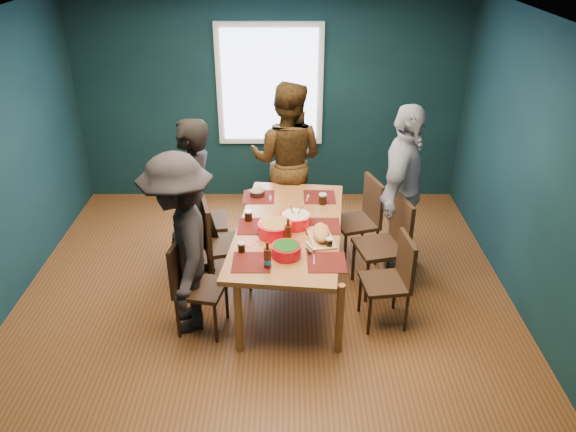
# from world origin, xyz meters

# --- Properties ---
(room) EXTENTS (5.01, 5.01, 2.71)m
(room) POSITION_xyz_m (0.00, 0.27, 1.37)
(room) COLOR brown
(room) RESTS_ON ground
(dining_table) EXTENTS (1.20, 2.09, 0.76)m
(dining_table) POSITION_xyz_m (0.24, 0.21, 0.69)
(dining_table) COLOR #A45B31
(dining_table) RESTS_ON floor
(chair_left_far) EXTENTS (0.52, 0.52, 1.01)m
(chair_left_far) POSITION_xyz_m (-0.76, 0.79, 0.59)
(chair_left_far) COLOR #301F10
(chair_left_far) RESTS_ON floor
(chair_left_mid) EXTENTS (0.54, 0.54, 0.97)m
(chair_left_mid) POSITION_xyz_m (-0.48, 0.32, 0.57)
(chair_left_mid) COLOR #301F10
(chair_left_mid) RESTS_ON floor
(chair_left_near) EXTENTS (0.49, 0.49, 0.92)m
(chair_left_near) POSITION_xyz_m (-0.65, -0.37, 0.54)
(chair_left_near) COLOR #301F10
(chair_left_near) RESTS_ON floor
(chair_right_far) EXTENTS (0.54, 0.54, 0.96)m
(chair_right_far) POSITION_xyz_m (1.06, 0.85, 0.56)
(chair_right_far) COLOR #301F10
(chair_right_far) RESTS_ON floor
(chair_right_mid) EXTENTS (0.56, 0.56, 1.02)m
(chair_right_mid) POSITION_xyz_m (1.25, 0.27, 0.59)
(chair_right_mid) COLOR #301F10
(chair_right_mid) RESTS_ON floor
(chair_right_near) EXTENTS (0.46, 0.46, 0.90)m
(chair_right_near) POSITION_xyz_m (1.21, -0.28, 0.53)
(chair_right_near) COLOR #301F10
(chair_right_near) RESTS_ON floor
(person_far_left) EXTENTS (0.62, 0.76, 1.79)m
(person_far_left) POSITION_xyz_m (-0.72, 0.42, 0.89)
(person_far_left) COLOR black
(person_far_left) RESTS_ON floor
(person_back) EXTENTS (1.05, 0.90, 1.86)m
(person_back) POSITION_xyz_m (0.22, 1.48, 0.93)
(person_back) COLOR black
(person_back) RESTS_ON floor
(person_right) EXTENTS (0.84, 1.18, 1.85)m
(person_right) POSITION_xyz_m (1.41, 0.64, 0.93)
(person_right) COLOR white
(person_right) RESTS_ON floor
(person_near_left) EXTENTS (0.86, 1.22, 1.73)m
(person_near_left) POSITION_xyz_m (-0.72, -0.32, 0.86)
(person_near_left) COLOR black
(person_near_left) RESTS_ON floor
(bowl_salad) EXTENTS (0.32, 0.32, 0.14)m
(bowl_salad) POSITION_xyz_m (0.11, 0.04, 0.83)
(bowl_salad) COLOR red
(bowl_salad) RESTS_ON dining_table
(bowl_dumpling) EXTENTS (0.30, 0.30, 0.28)m
(bowl_dumpling) POSITION_xyz_m (0.30, 0.23, 0.83)
(bowl_dumpling) COLOR red
(bowl_dumpling) RESTS_ON dining_table
(bowl_herbs) EXTENTS (0.27, 0.27, 0.12)m
(bowl_herbs) POSITION_xyz_m (0.22, -0.34, 0.82)
(bowl_herbs) COLOR red
(bowl_herbs) RESTS_ON dining_table
(cutting_board) EXTENTS (0.29, 0.54, 0.12)m
(cutting_board) POSITION_xyz_m (0.54, -0.03, 0.81)
(cutting_board) COLOR tan
(cutting_board) RESTS_ON dining_table
(small_bowl) EXTENTS (0.16, 0.16, 0.07)m
(small_bowl) POSITION_xyz_m (-0.10, 0.89, 0.79)
(small_bowl) COLOR black
(small_bowl) RESTS_ON dining_table
(beer_bottle_a) EXTENTS (0.07, 0.07, 0.25)m
(beer_bottle_a) POSITION_xyz_m (0.06, -0.52, 0.85)
(beer_bottle_a) COLOR #40170B
(beer_bottle_a) RESTS_ON dining_table
(beer_bottle_b) EXTENTS (0.07, 0.07, 0.25)m
(beer_bottle_b) POSITION_xyz_m (0.23, -0.11, 0.86)
(beer_bottle_b) COLOR #40170B
(beer_bottle_b) RESTS_ON dining_table
(cola_glass_a) EXTENTS (0.07, 0.07, 0.10)m
(cola_glass_a) POSITION_xyz_m (-0.19, -0.26, 0.81)
(cola_glass_a) COLOR black
(cola_glass_a) RESTS_ON dining_table
(cola_glass_b) EXTENTS (0.07, 0.07, 0.09)m
(cola_glass_b) POSITION_xyz_m (0.61, -0.18, 0.81)
(cola_glass_b) COLOR black
(cola_glass_b) RESTS_ON dining_table
(cola_glass_c) EXTENTS (0.08, 0.08, 0.11)m
(cola_glass_c) POSITION_xyz_m (0.60, 0.70, 0.82)
(cola_glass_c) COLOR black
(cola_glass_c) RESTS_ON dining_table
(cola_glass_d) EXTENTS (0.08, 0.08, 0.11)m
(cola_glass_d) POSITION_xyz_m (-0.16, 0.33, 0.82)
(cola_glass_d) COLOR black
(cola_glass_d) RESTS_ON dining_table
(napkin_a) EXTENTS (0.22, 0.22, 0.00)m
(napkin_a) POSITION_xyz_m (0.64, 0.26, 0.76)
(napkin_a) COLOR #E15E68
(napkin_a) RESTS_ON dining_table
(napkin_b) EXTENTS (0.19, 0.19, 0.00)m
(napkin_b) POSITION_xyz_m (-0.14, -0.10, 0.76)
(napkin_b) COLOR #E15E68
(napkin_b) RESTS_ON dining_table
(napkin_c) EXTENTS (0.19, 0.19, 0.00)m
(napkin_c) POSITION_xyz_m (0.56, -0.50, 0.76)
(napkin_c) COLOR #E15E68
(napkin_c) RESTS_ON dining_table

